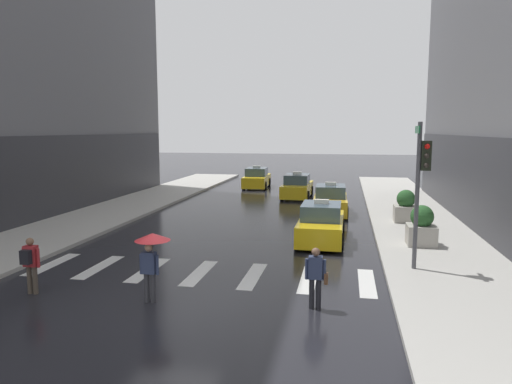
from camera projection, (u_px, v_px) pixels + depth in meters
name	position (u px, v px, depth m)	size (l,w,h in m)	color
ground_plane	(165.00, 306.00, 12.61)	(160.00, 160.00, 0.00)	black
curb_right	(496.00, 327.00, 11.07)	(4.50, 70.00, 0.15)	#ADAAA3
crosswalk_markings	(199.00, 273.00, 15.53)	(11.30, 2.80, 0.01)	silver
traffic_light_pole	(421.00, 175.00, 15.10)	(0.44, 0.84, 4.80)	#47474C
taxi_lead	(321.00, 224.00, 19.87)	(1.96, 4.55, 1.80)	yellow
taxi_second	(330.00, 201.00, 26.33)	(2.00, 4.58, 1.80)	gold
taxi_third	(297.00, 187.00, 32.65)	(2.01, 4.58, 1.80)	yellow
taxi_fourth	(257.00, 179.00, 38.24)	(2.08, 4.61, 1.80)	yellow
pedestrian_with_umbrella	(151.00, 249.00, 12.68)	(0.96, 0.96, 1.94)	#333338
pedestrian_with_backpack	(30.00, 261.00, 13.40)	(0.55, 0.43, 1.65)	#473D33
pedestrian_with_handbag	(316.00, 274.00, 12.31)	(0.60, 0.24, 1.65)	black
planter_near_corner	(422.00, 227.00, 18.58)	(1.10, 1.10, 1.60)	#A8A399
planter_mid_block	(406.00, 207.00, 23.30)	(1.10, 1.10, 1.60)	#A8A399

